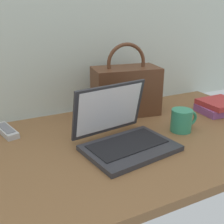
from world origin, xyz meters
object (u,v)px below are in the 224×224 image
(laptop, at_px, (122,134))
(remote_control_near, at_px, (6,131))
(book_stack, at_px, (220,106))
(handbag, at_px, (126,90))
(coffee_mug, at_px, (182,120))

(laptop, bearing_deg, remote_control_near, 140.37)
(laptop, distance_m, book_stack, 0.59)
(laptop, height_order, handbag, handbag)
(laptop, height_order, book_stack, laptop)
(laptop, bearing_deg, book_stack, 9.36)
(remote_control_near, height_order, book_stack, book_stack)
(remote_control_near, bearing_deg, laptop, -39.63)
(laptop, bearing_deg, coffee_mug, 1.44)
(remote_control_near, distance_m, handbag, 0.55)
(coffee_mug, relative_size, book_stack, 0.60)
(book_stack, bearing_deg, handbag, 155.03)
(coffee_mug, height_order, handbag, handbag)
(book_stack, bearing_deg, remote_control_near, 167.80)
(handbag, bearing_deg, coffee_mug, -69.66)
(laptop, relative_size, remote_control_near, 2.04)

